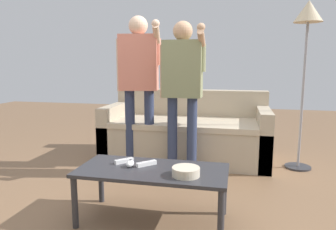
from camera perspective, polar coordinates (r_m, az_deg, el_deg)
ground_plane at (r=2.68m, az=-4.19°, el=-16.13°), size 12.00×12.00×0.00m
couch at (r=3.86m, az=3.37°, el=-3.47°), size 1.95×0.90×0.81m
coffee_table at (r=2.31m, az=-2.85°, el=-10.89°), size 1.08×0.50×0.40m
snack_bowl at (r=2.15m, az=3.29°, el=-10.27°), size 0.19×0.19×0.06m
game_remote_nunchuk at (r=2.34m, az=-6.95°, el=-8.80°), size 0.06×0.09×0.05m
floor_lamp at (r=3.67m, az=24.11°, el=14.26°), size 0.29×0.29×1.80m
player_center at (r=3.14m, az=2.66°, el=6.29°), size 0.46×0.30×1.56m
player_left at (r=3.44m, az=-5.33°, el=7.48°), size 0.51×0.33×1.65m
game_remote_wand_near at (r=2.36m, az=-3.96°, el=-8.84°), size 0.14×0.14×0.03m
game_remote_wand_far at (r=2.44m, az=-8.03°, el=-8.29°), size 0.13×0.13×0.03m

